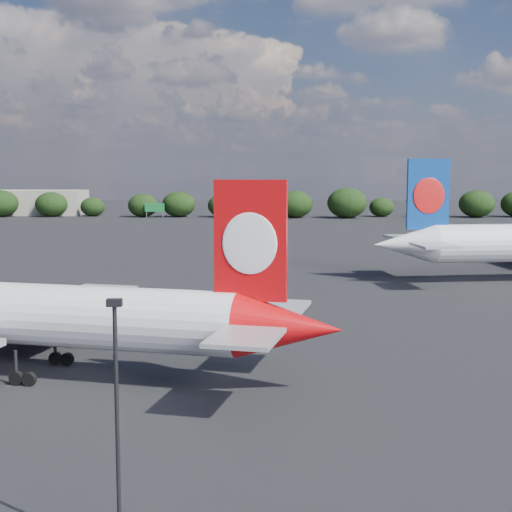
{
  "coord_description": "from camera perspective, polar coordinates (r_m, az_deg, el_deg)",
  "views": [
    {
      "loc": [
        16.98,
        -40.37,
        14.27
      ],
      "look_at": [
        16.0,
        12.0,
        8.0
      ],
      "focal_mm": 50.0,
      "sensor_mm": 36.0,
      "label": 1
    }
  ],
  "objects": [
    {
      "name": "apron_lamp_post",
      "position": [
        27.07,
        -11.06,
        -12.21
      ],
      "size": [
        0.55,
        0.3,
        9.72
      ],
      "color": "black",
      "rests_on": "ground"
    },
    {
      "name": "terminal_building",
      "position": [
        246.62,
        -18.39,
        4.09
      ],
      "size": [
        42.0,
        16.0,
        8.0
      ],
      "color": "gray",
      "rests_on": "ground"
    },
    {
      "name": "horizon_treeline",
      "position": [
        220.41,
        -0.9,
        4.15
      ],
      "size": [
        205.26,
        15.9,
        9.26
      ],
      "color": "black",
      "rests_on": "ground"
    },
    {
      "name": "ground",
      "position": [
        102.79,
        -8.45,
        -1.23
      ],
      "size": [
        500.0,
        500.0,
        0.0
      ],
      "primitive_type": "plane",
      "color": "black",
      "rests_on": "ground"
    },
    {
      "name": "qantas_airliner",
      "position": [
        52.39,
        -17.51,
        -4.6
      ],
      "size": [
        41.8,
        39.97,
        13.72
      ],
      "color": "white",
      "rests_on": "ground"
    },
    {
      "name": "billboard_yellow",
      "position": [
        222.67,
        -0.21,
        4.15
      ],
      "size": [
        5.0,
        0.3,
        5.5
      ],
      "color": "yellow",
      "rests_on": "ground"
    },
    {
      "name": "highway_sign",
      "position": [
        219.47,
        -8.12,
        3.85
      ],
      "size": [
        6.0,
        0.3,
        4.5
      ],
      "color": "#14672C",
      "rests_on": "ground"
    }
  ]
}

